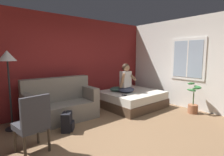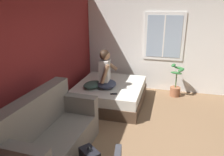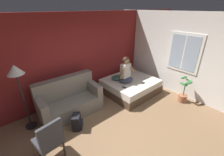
% 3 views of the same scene
% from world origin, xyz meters
% --- Properties ---
extents(ground_plane, '(40.00, 40.00, 0.00)m').
position_xyz_m(ground_plane, '(0.00, 0.00, 0.00)').
color(ground_plane, brown).
extents(wall_back_accent, '(11.08, 0.16, 2.70)m').
position_xyz_m(wall_back_accent, '(0.00, 2.56, 1.35)').
color(wall_back_accent, maroon).
rests_on(wall_back_accent, ground).
extents(wall_side_with_window, '(0.19, 6.37, 2.70)m').
position_xyz_m(wall_side_with_window, '(3.12, 0.01, 1.35)').
color(wall_side_with_window, silver).
rests_on(wall_side_with_window, ground).
extents(bed, '(1.73, 1.58, 0.48)m').
position_xyz_m(bed, '(1.84, 1.54, 0.24)').
color(bed, '#4C3828').
rests_on(bed, ground).
extents(couch, '(1.72, 0.87, 1.04)m').
position_xyz_m(couch, '(-0.33, 1.88, 0.39)').
color(couch, slate).
rests_on(couch, ground).
extents(side_chair, '(0.53, 0.53, 0.98)m').
position_xyz_m(side_chair, '(-1.30, 0.72, 0.53)').
color(side_chair, '#382D23').
rests_on(side_chair, ground).
extents(person_seated, '(0.55, 0.48, 0.88)m').
position_xyz_m(person_seated, '(1.63, 1.57, 0.84)').
color(person_seated, '#383D51').
rests_on(person_seated, bed).
extents(backpack, '(0.35, 0.35, 0.46)m').
position_xyz_m(backpack, '(-0.50, 1.16, 0.19)').
color(backpack, black).
rests_on(backpack, ground).
extents(throw_pillow, '(0.58, 0.52, 0.14)m').
position_xyz_m(throw_pillow, '(1.53, 1.86, 0.55)').
color(throw_pillow, '#385147').
rests_on(throw_pillow, bed).
extents(cell_phone, '(0.12, 0.16, 0.01)m').
position_xyz_m(cell_phone, '(1.28, 1.29, 0.48)').
color(cell_phone, black).
rests_on(cell_phone, bed).
extents(floor_lamp, '(0.36, 0.36, 1.70)m').
position_xyz_m(floor_lamp, '(-1.39, 2.00, 1.43)').
color(floor_lamp, black).
rests_on(floor_lamp, ground).
extents(potted_plant, '(0.39, 0.37, 0.85)m').
position_xyz_m(potted_plant, '(2.68, -0.00, 0.30)').
color(potted_plant, '#995B3D').
rests_on(potted_plant, ground).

